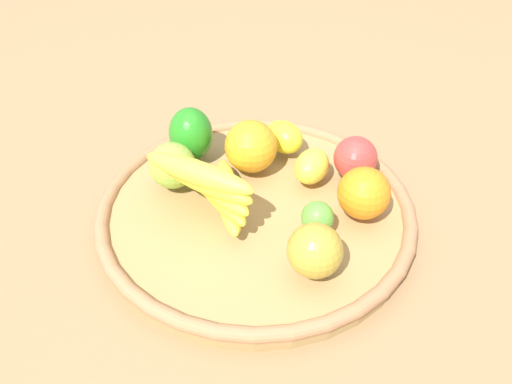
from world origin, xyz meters
name	(u,v)px	position (x,y,z in m)	size (l,w,h in m)	color
ground_plane	(256,221)	(0.00, 0.00, 0.00)	(2.40, 2.40, 0.00)	#92704A
basket	(256,211)	(0.00, 0.00, 0.02)	(0.47, 0.47, 0.04)	#A2804C
orange_0	(364,193)	(-0.07, 0.14, 0.07)	(0.07, 0.07, 0.07)	orange
banana_bunch	(211,185)	(0.05, -0.04, 0.08)	(0.15, 0.17, 0.09)	yellow
lemon_0	(312,166)	(-0.09, 0.04, 0.06)	(0.07, 0.05, 0.05)	yellow
orange_1	(251,146)	(-0.07, -0.05, 0.08)	(0.08, 0.08, 0.08)	orange
lemon_1	(284,137)	(-0.14, -0.04, 0.06)	(0.07, 0.05, 0.05)	yellow
apple_2	(315,251)	(0.07, 0.13, 0.07)	(0.07, 0.07, 0.07)	gold
apple_1	(172,165)	(0.03, -0.13, 0.07)	(0.07, 0.07, 0.07)	#8EB940
apple_0	(355,158)	(-0.14, 0.09, 0.07)	(0.07, 0.07, 0.07)	#C33C36
lime_0	(316,219)	(0.00, 0.10, 0.06)	(0.05, 0.05, 0.05)	#5BA339
bell_pepper	(191,134)	(-0.04, -0.15, 0.08)	(0.08, 0.07, 0.09)	#25841E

